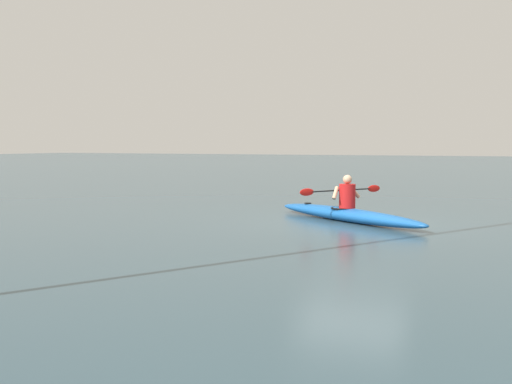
% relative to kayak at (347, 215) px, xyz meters
% --- Properties ---
extents(ground_plane, '(160.00, 160.00, 0.00)m').
position_rel_kayak_xyz_m(ground_plane, '(-0.20, 0.28, -0.16)').
color(ground_plane, '#334C56').
extents(kayak, '(4.48, 3.17, 0.31)m').
position_rel_kayak_xyz_m(kayak, '(0.00, 0.00, 0.00)').
color(kayak, '#1959A5').
rests_on(kayak, ground).
extents(kayaker, '(1.37, 2.10, 0.78)m').
position_rel_kayak_xyz_m(kayaker, '(0.00, -0.00, 0.48)').
color(kayaker, red).
rests_on(kayaker, kayak).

